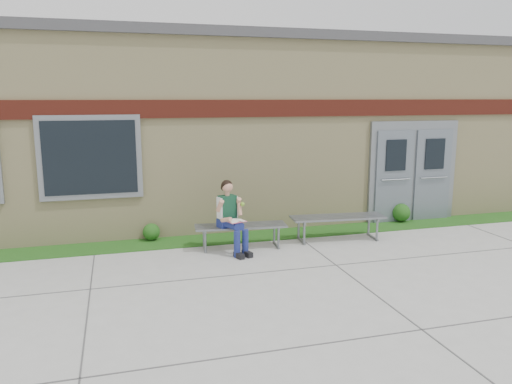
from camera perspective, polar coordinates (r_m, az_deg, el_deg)
name	(u,v)px	position (r m, az deg, el deg)	size (l,w,h in m)	color
ground	(291,281)	(7.92, 4.01, -10.14)	(80.00, 80.00, 0.00)	#9E9E99
grass_strip	(248,237)	(10.27, -0.91, -5.12)	(16.00, 0.80, 0.02)	#1F4913
school_building	(215,125)	(13.20, -4.74, 7.61)	(16.20, 6.22, 4.20)	beige
bench_left	(241,230)	(9.47, -1.75, -4.39)	(1.76, 0.65, 0.45)	slate
bench_right	(338,222)	(10.12, 9.32, -3.36)	(1.92, 0.70, 0.49)	slate
girl	(231,215)	(9.15, -2.85, -2.68)	(0.57, 0.84, 1.33)	navy
shrub_mid	(151,232)	(10.17, -11.87, -4.48)	(0.34, 0.34, 0.34)	#1F4913
shrub_east	(401,213)	(11.90, 16.25, -2.27)	(0.42, 0.42, 0.42)	#1F4913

